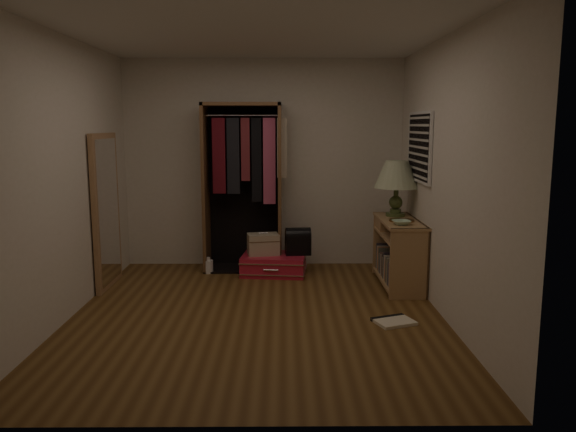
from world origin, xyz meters
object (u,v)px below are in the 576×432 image
Objects in this scene: console_bookshelf at (398,250)px; floor_mirror at (106,211)px; white_jug at (209,266)px; pink_suitcase at (274,264)px; train_case at (263,244)px; table_lamp at (397,176)px; open_wardrobe at (245,172)px; black_bag at (298,241)px.

console_bookshelf is 0.66× the size of floor_mirror.
pink_suitcase is at bearing -3.07° from white_jug.
table_lamp is at bearing -20.13° from train_case.
pink_suitcase is 0.28m from train_case.
open_wardrobe is at bearing 157.58° from console_bookshelf.
table_lamp is at bearing -16.45° from open_wardrobe.
console_bookshelf is at bearing 0.80° from floor_mirror.
console_bookshelf is at bearing -22.42° from open_wardrobe.
pink_suitcase is 2.52× the size of black_bag.
table_lamp reaches higher than train_case.
console_bookshelf reaches higher than black_bag.
console_bookshelf is 5.70× the size of white_jug.
white_jug is (-0.67, 0.02, -0.28)m from train_case.
floor_mirror is 2.24m from black_bag.
pink_suitcase is 0.80m from white_jug.
table_lamp reaches higher than pink_suitcase.
floor_mirror is (-1.48, -0.77, -0.37)m from open_wardrobe.
floor_mirror is (-3.24, -0.05, 0.46)m from console_bookshelf.
open_wardrobe reaches higher than console_bookshelf.
floor_mirror reaches higher than white_jug.
open_wardrobe is 3.05× the size of table_lamp.
table_lamp is (1.54, -0.27, 0.85)m from train_case.
open_wardrobe reaches higher than pink_suitcase.
floor_mirror is 2.04m from pink_suitcase.
white_jug is at bearing 167.37° from console_bookshelf.
train_case is (-1.53, 0.48, -0.03)m from console_bookshelf.
table_lamp reaches higher than white_jug.
train_case is at bearing -1.48° from white_jug.
console_bookshelf reaches higher than train_case.
train_case is 1.26× the size of black_bag.
open_wardrobe is 1.21× the size of floor_mirror.
console_bookshelf is at bearing -11.95° from pink_suitcase.
floor_mirror reaches higher than black_bag.
white_jug is at bearing 27.43° from floor_mirror.
white_jug is (-0.44, -0.23, -1.13)m from open_wardrobe.
white_jug is at bearing -177.23° from pink_suitcase.
console_bookshelf is 2.28m from white_jug.
open_wardrobe is at bearing 163.55° from table_lamp.
train_case is at bearing -47.88° from open_wardrobe.
floor_mirror is at bearing -171.57° from black_bag.
table_lamp is at bearing -4.05° from pink_suitcase.
floor_mirror is at bearing -159.05° from pink_suitcase.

